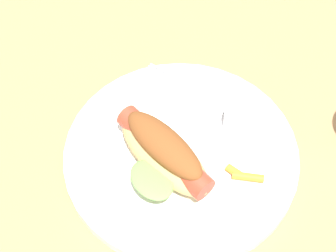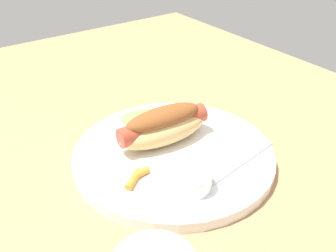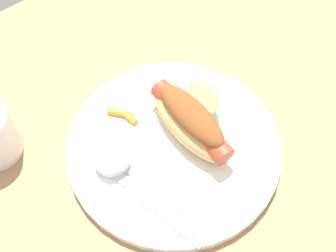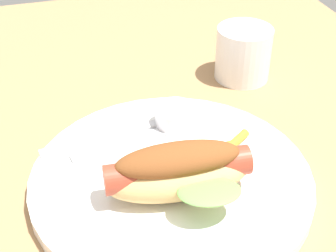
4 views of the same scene
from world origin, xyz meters
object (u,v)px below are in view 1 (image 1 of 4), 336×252
at_px(plate, 181,154).
at_px(fork, 197,94).
at_px(knife, 197,107).
at_px(sauce_ramekin, 242,121).
at_px(carrot_garnish, 243,175).
at_px(hot_dog, 164,152).

bearing_deg(plate, fork, -149.54).
bearing_deg(knife, plate, 106.27).
distance_m(plate, knife, 0.07).
xyz_separation_m(plate, fork, (-0.08, -0.05, 0.01)).
relative_size(plate, sauce_ramekin, 6.19).
distance_m(plate, carrot_garnish, 0.09).
relative_size(plate, hot_dog, 2.01).
bearing_deg(sauce_ramekin, carrot_garnish, 41.37).
xyz_separation_m(knife, carrot_garnish, (0.04, 0.11, 0.00)).
relative_size(sauce_ramekin, fork, 0.30).
xyz_separation_m(hot_dog, carrot_garnish, (-0.06, 0.08, -0.02)).
bearing_deg(sauce_ramekin, knife, -74.53).
bearing_deg(sauce_ramekin, plate, -19.80).
relative_size(fork, carrot_garnish, 3.51).
xyz_separation_m(sauce_ramekin, knife, (0.02, -0.06, -0.01)).
relative_size(plate, fork, 1.85).
distance_m(knife, carrot_garnish, 0.12).
height_order(fork, knife, same).
bearing_deg(knife, carrot_garnish, 150.19).
height_order(hot_dog, fork, hot_dog).
bearing_deg(hot_dog, sauce_ramekin, -101.98).
xyz_separation_m(fork, carrot_garnish, (0.06, 0.13, 0.00)).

